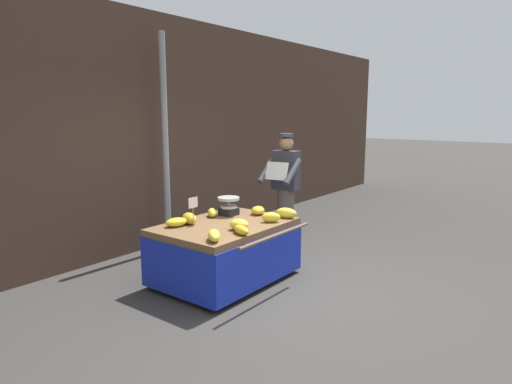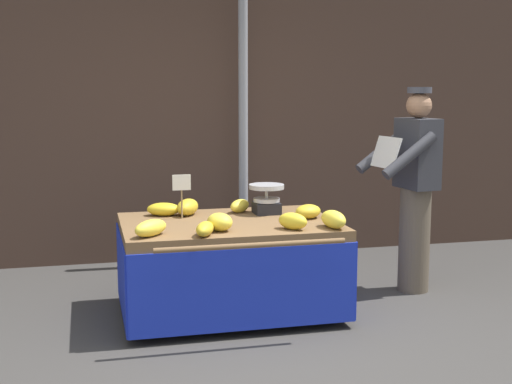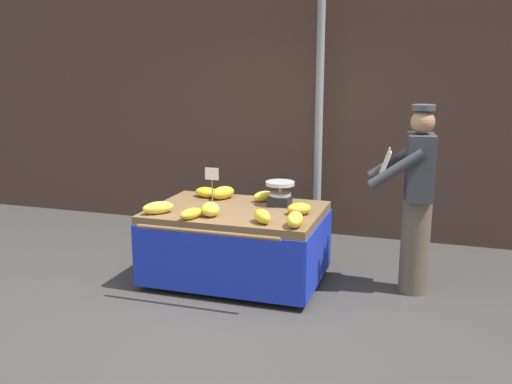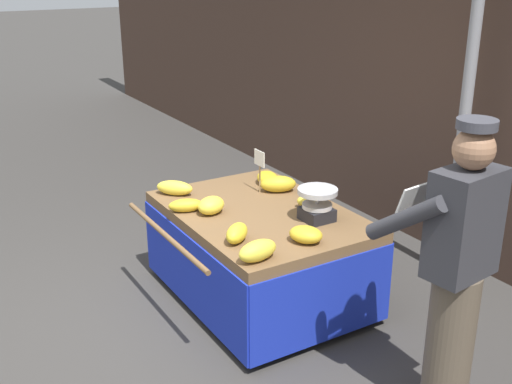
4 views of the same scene
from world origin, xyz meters
name	(u,v)px [view 3 (image 3 of 4)]	position (x,y,z in m)	size (l,w,h in m)	color
ground_plane	(207,327)	(0.00, 0.00, 0.00)	(60.00, 60.00, 0.00)	#383533
back_wall	(298,91)	(0.00, 2.97, 1.73)	(16.00, 0.24, 3.45)	#473328
street_pole	(319,107)	(0.34, 2.58, 1.57)	(0.09, 0.09, 3.13)	gray
banana_cart	(237,228)	(-0.12, 1.05, 0.52)	(1.62, 1.34, 0.72)	brown
weighing_scale	(280,193)	(0.24, 1.30, 0.83)	(0.28, 0.28, 0.23)	black
price_sign	(212,177)	(-0.44, 1.25, 0.96)	(0.14, 0.01, 0.34)	#997A51
banana_bunch_0	(191,214)	(-0.38, 0.58, 0.76)	(0.11, 0.25, 0.10)	gold
banana_bunch_1	(295,219)	(0.56, 0.62, 0.78)	(0.14, 0.27, 0.13)	yellow
banana_bunch_2	(299,209)	(0.50, 1.02, 0.77)	(0.17, 0.22, 0.11)	gold
banana_bunch_3	(207,192)	(-0.57, 1.40, 0.77)	(0.17, 0.26, 0.10)	gold
banana_bunch_4	(223,193)	(-0.38, 1.38, 0.78)	(0.15, 0.28, 0.13)	gold
banana_bunch_5	(210,209)	(-0.25, 0.72, 0.78)	(0.16, 0.22, 0.13)	yellow
banana_bunch_6	(264,196)	(0.05, 1.40, 0.77)	(0.11, 0.23, 0.11)	yellow
banana_bunch_7	(158,208)	(-0.74, 0.66, 0.77)	(0.12, 0.29, 0.11)	yellow
banana_bunch_8	(262,216)	(0.26, 0.64, 0.78)	(0.12, 0.23, 0.12)	yellow
vendor_person	(416,199)	(1.51, 1.27, 0.87)	(0.62, 0.57, 1.71)	brown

